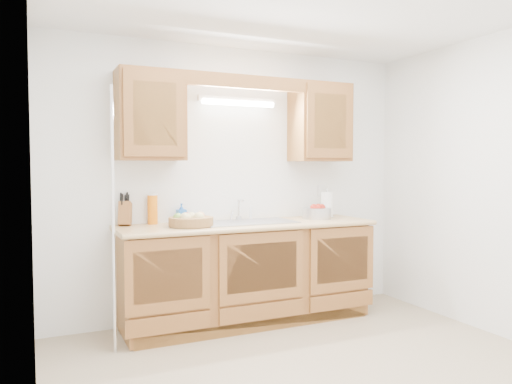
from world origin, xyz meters
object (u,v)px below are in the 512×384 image
fruit_basket (191,220)px  paper_towel (327,205)px  knife_block (125,213)px  apple_bowl (317,212)px

fruit_basket → paper_towel: (1.43, 0.14, 0.07)m
knife_block → apple_bowl: knife_block is taller
paper_towel → apple_bowl: paper_towel is taller
fruit_basket → paper_towel: size_ratio=1.35×
fruit_basket → knife_block: (-0.49, 0.29, 0.05)m
paper_towel → fruit_basket: bearing=-174.3°
fruit_basket → knife_block: size_ratio=1.37×
fruit_basket → paper_towel: bearing=5.7°
fruit_basket → paper_towel: 1.44m
fruit_basket → knife_block: knife_block is taller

